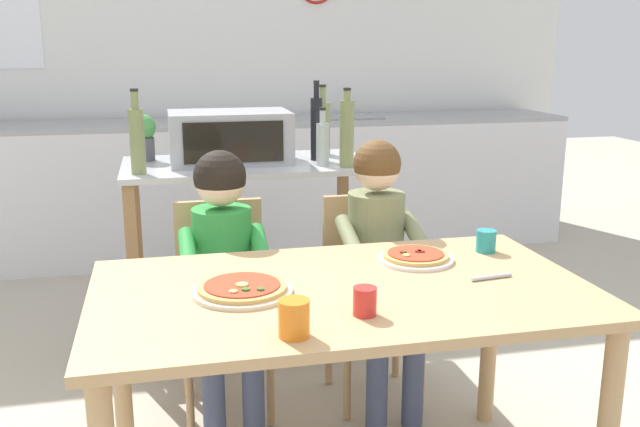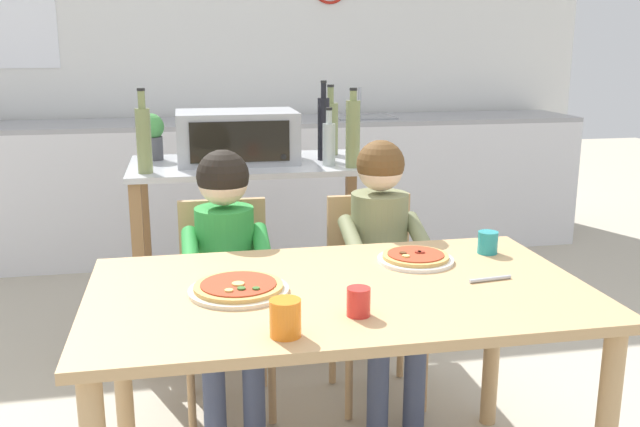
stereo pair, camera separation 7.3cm
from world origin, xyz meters
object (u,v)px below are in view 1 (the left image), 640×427
Objects in this scene: drinking_cup_red at (366,301)px; drinking_cup_teal at (486,241)px; dining_table at (343,316)px; child_in_olive_shirt at (380,245)px; bottle_brown_beer at (137,139)px; pizza_plate_white at (416,257)px; kitchen_island_cart at (249,223)px; bottle_slim_sauce at (316,127)px; bottle_dark_olive_oil at (347,132)px; child_in_green_shirt at (224,254)px; toaster_oven at (230,137)px; drinking_cup_orange at (294,318)px; bottle_clear_vinegar at (323,142)px; pizza_plate_cream at (242,289)px; serving_spoon at (491,277)px; dining_chair_right at (370,282)px; potted_herb_plant at (143,136)px; dining_chair_left at (222,291)px; bottle_squat_spirits at (323,127)px.

drinking_cup_teal is at bearing 39.02° from drinking_cup_red.
child_in_olive_shirt reaches higher than dining_table.
bottle_brown_beer is 1.31m from pizza_plate_white.
kitchen_island_cart is 1.30m from dining_table.
drinking_cup_red is at bearing -65.79° from bottle_brown_beer.
bottle_slim_sauce reaches higher than kitchen_island_cart.
drinking_cup_teal is (0.27, -0.84, -0.28)m from bottle_dark_olive_oil.
child_in_green_shirt is 0.72m from pizza_plate_white.
toaster_oven is 0.45m from bottle_brown_beer.
drinking_cup_orange reaches higher than dining_table.
toaster_oven is at bearing 168.30° from kitchen_island_cart.
bottle_brown_beer is at bearing -177.52° from bottle_clear_vinegar.
drinking_cup_orange reaches higher than pizza_plate_cream.
drinking_cup_red is (0.19, -1.53, -0.24)m from toaster_oven.
dining_table is 15.57× the size of drinking_cup_orange.
dining_chair_right is at bearing 102.47° from serving_spoon.
bottle_brown_beer is 0.35m from potted_herb_plant.
bottle_brown_beer is at bearing 177.85° from bottle_dark_olive_oil.
dining_table is 0.66m from child_in_green_shirt.
child_in_green_shirt is (-0.59, -0.48, -0.37)m from bottle_dark_olive_oil.
bottle_dark_olive_oil is (0.41, -0.22, 0.44)m from kitchen_island_cart.
potted_herb_plant is at bearing 87.49° from bottle_brown_beer.
bottle_dark_olive_oil is 1.35m from drinking_cup_red.
bottle_slim_sauce is 0.95m from dining_chair_left.
kitchen_island_cart is at bearing 86.66° from drinking_cup_orange.
dining_table is at bearing -100.22° from bottle_clear_vinegar.
bottle_brown_beer is 0.44× the size of dining_chair_right.
drinking_cup_orange is at bearing -105.37° from bottle_squat_spirits.
bottle_slim_sauce is 4.81× the size of drinking_cup_red.
dining_table is (-0.30, -1.07, -0.41)m from bottle_dark_olive_oil.
bottle_clear_vinegar is 1.19× the size of potted_herb_plant.
child_in_green_shirt is at bearing -132.54° from bottle_clear_vinegar.
bottle_dark_olive_oil is 0.85m from child_in_green_shirt.
drinking_cup_orange is (-0.21, -0.09, 0.01)m from drinking_cup_red.
bottle_brown_beer is at bearing 114.21° from drinking_cup_red.
drinking_cup_teal is (0.29, -1.21, -0.26)m from bottle_squat_spirits.
pizza_plate_cream is (-0.59, -0.67, 0.25)m from dining_chair_right.
serving_spoon reaches higher than dining_table.
drinking_cup_teal is 0.29m from serving_spoon.
dining_chair_left is 5.79× the size of serving_spoon.
child_in_green_shirt is 4.10× the size of pizza_plate_white.
dining_chair_left is 1.02m from drinking_cup_red.
drinking_cup_red is (0.30, -0.82, 0.09)m from child_in_green_shirt.
dining_chair_left reaches higher than drinking_cup_orange.
bottle_dark_olive_oil is 0.33× the size of child_in_olive_shirt.
potted_herb_plant is 0.21× the size of child_in_olive_shirt.
child_in_olive_shirt is (0.89, -0.54, -0.36)m from bottle_brown_beer.
drinking_cup_orange is at bearing -119.75° from child_in_olive_shirt.
dining_table is 19.12× the size of drinking_cup_red.
bottle_clear_vinegar is 0.66m from child_in_olive_shirt.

